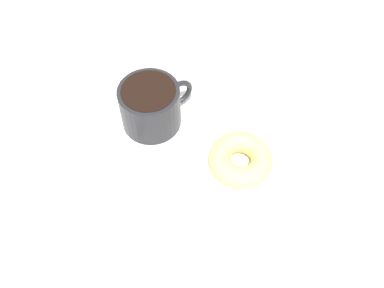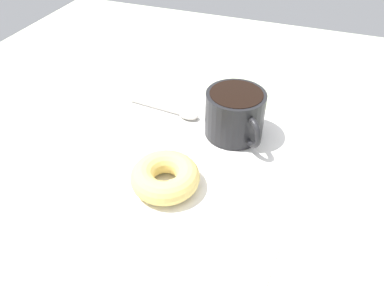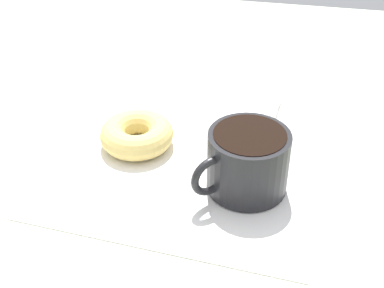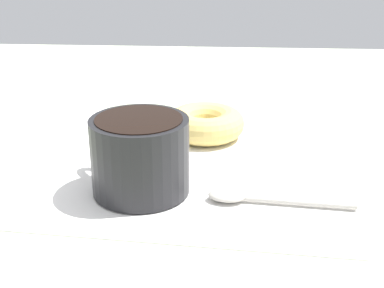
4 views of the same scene
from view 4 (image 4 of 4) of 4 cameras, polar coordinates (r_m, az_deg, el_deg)
ground_plane at (r=62.45cm, az=-1.51°, el=-2.08°), size 120.00×120.00×2.00cm
napkin at (r=60.07cm, az=0.00°, el=-1.90°), size 36.17×36.17×0.30cm
coffee_cup at (r=52.13cm, az=-5.66°, el=-1.00°), size 10.45×10.75×7.60cm
donut at (r=66.42cm, az=1.43°, el=2.23°), size 9.73×9.73×3.37cm
spoon at (r=51.50cm, az=5.99°, el=-5.71°), size 14.04×2.80×0.90cm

